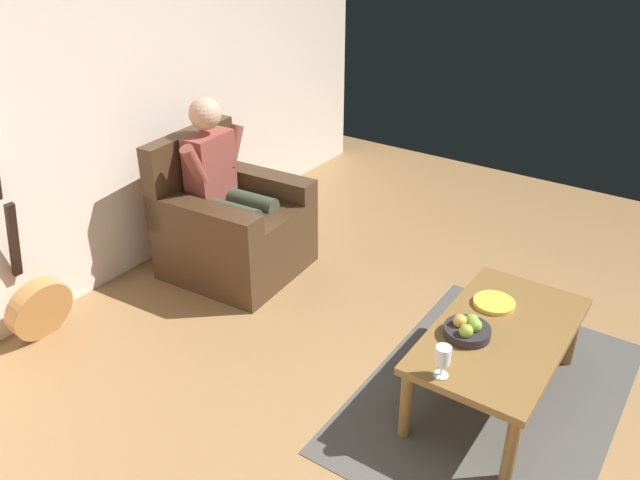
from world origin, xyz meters
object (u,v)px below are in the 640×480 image
wine_glass_near (443,357)px  coffee_table (500,340)px  decorative_dish (494,303)px  person_seated (226,183)px  fruit_bowl (467,329)px  armchair (231,226)px  guitar (38,304)px

wine_glass_near → coffee_table: bearing=167.4°
decorative_dish → person_seated: bearing=-91.2°
person_seated → fruit_bowl: (0.38, 1.89, -0.18)m
armchair → guitar: 1.32m
person_seated → guitar: person_seated is taller
person_seated → coffee_table: bearing=79.6°
person_seated → decorative_dish: bearing=85.2°
guitar → fruit_bowl: guitar is taller
wine_glass_near → fruit_bowl: size_ratio=0.69×
fruit_bowl → person_seated: bearing=-101.3°
armchair → fruit_bowl: size_ratio=4.13×
armchair → fruit_bowl: bearing=75.0°
coffee_table → fruit_bowl: fruit_bowl is taller
wine_glass_near → armchair: bearing=-110.8°
person_seated → wine_glass_near: size_ratio=7.55×
person_seated → decorative_dish: person_seated is taller
person_seated → fruit_bowl: size_ratio=5.22×
armchair → fruit_bowl: 1.92m
coffee_table → wine_glass_near: 0.52m
guitar → fruit_bowl: bearing=110.8°
guitar → fruit_bowl: (-0.87, 2.29, 0.24)m
guitar → decorative_dish: guitar is taller
guitar → person_seated: bearing=162.2°
armchair → coffee_table: size_ratio=0.86×
armchair → decorative_dish: bearing=85.2°
coffee_table → guitar: 2.62m
fruit_bowl → decorative_dish: size_ratio=1.05×
armchair → fruit_bowl: (0.38, 1.88, 0.14)m
guitar → wine_glass_near: (-0.53, 2.31, 0.30)m
armchair → person_seated: size_ratio=0.79×
wine_glass_near → fruit_bowl: wine_glass_near is taller
guitar → wine_glass_near: size_ratio=6.25×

